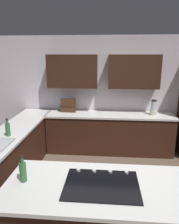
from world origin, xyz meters
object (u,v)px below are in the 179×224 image
object	(u,v)px
dish_soap_bottle	(8,129)
cooktop	(102,184)
blender	(153,109)
spice_rack	(68,105)
oil_bottle	(23,171)

from	to	relation	value
dish_soap_bottle	cooktop	bearing A→B (deg)	141.80
cooktop	blender	xyz separation A→B (m)	(-1.05, -2.70, 0.14)
spice_rack	dish_soap_bottle	bearing A→B (deg)	64.89
blender	oil_bottle	size ratio (longest dim) A/B	1.15
blender	oil_bottle	distance (m)	3.28
blender	oil_bottle	bearing A→B (deg)	55.13
blender	dish_soap_bottle	world-z (taller)	blender
cooktop	blender	size ratio (longest dim) A/B	2.26
spice_rack	oil_bottle	distance (m)	2.77
oil_bottle	dish_soap_bottle	bearing A→B (deg)	-58.82
cooktop	dish_soap_bottle	size ratio (longest dim) A/B	2.57
blender	spice_rack	size ratio (longest dim) A/B	0.99
dish_soap_bottle	blender	bearing A→B (deg)	-150.83
cooktop	blender	distance (m)	2.90
cooktop	blender	world-z (taller)	blender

